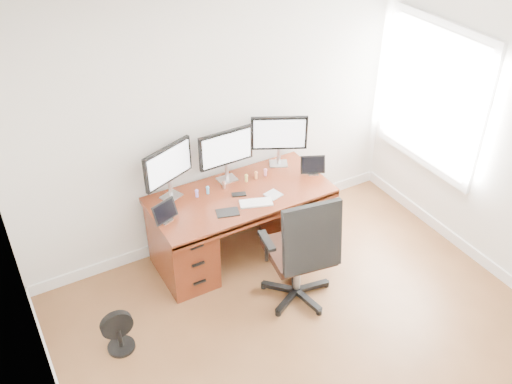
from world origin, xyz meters
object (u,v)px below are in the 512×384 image
monitor_center (226,150)px  keyboard (256,203)px  office_chair (300,267)px  floor_fan (119,332)px  desk (239,221)px

monitor_center → keyboard: 0.58m
office_chair → keyboard: size_ratio=3.93×
office_chair → floor_fan: bearing=-179.6°
floor_fan → monitor_center: (1.43, 0.82, 0.90)m
desk → keyboard: bearing=-77.7°
monitor_center → keyboard: size_ratio=1.86×
monitor_center → keyboard: bearing=-85.0°
desk → floor_fan: 1.56m
desk → office_chair: size_ratio=1.46×
office_chair → monitor_center: 1.29m
floor_fan → keyboard: keyboard is taller
desk → floor_fan: size_ratio=4.32×
office_chair → monitor_center: bearing=108.2°
office_chair → floor_fan: office_chair is taller
desk → floor_fan: bearing=-158.0°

